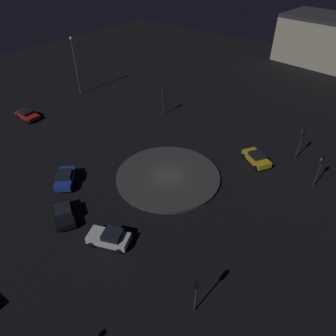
# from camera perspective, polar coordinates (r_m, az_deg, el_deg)

# --- Properties ---
(ground_plane) EXTENTS (119.72, 119.72, 0.00)m
(ground_plane) POSITION_cam_1_polar(r_m,az_deg,el_deg) (37.42, -0.00, -1.70)
(ground_plane) COLOR black
(roundabout_island) EXTENTS (12.34, 12.34, 0.34)m
(roundabout_island) POSITION_cam_1_polar(r_m,az_deg,el_deg) (37.32, -0.00, -1.50)
(roundabout_island) COLOR #383838
(roundabout_island) RESTS_ON ground_plane
(car_blue) EXTENTS (4.11, 4.05, 1.59)m
(car_blue) POSITION_cam_1_polar(r_m,az_deg,el_deg) (37.91, -18.20, -1.74)
(car_blue) COLOR #1E38A5
(car_blue) RESTS_ON ground_plane
(car_yellow) EXTENTS (3.58, 4.30, 1.43)m
(car_yellow) POSITION_cam_1_polar(r_m,az_deg,el_deg) (40.84, 15.79, 1.77)
(car_yellow) COLOR gold
(car_yellow) RESTS_ON ground_plane
(car_black) EXTENTS (3.47, 4.28, 1.49)m
(car_black) POSITION_cam_1_polar(r_m,az_deg,el_deg) (33.57, -18.43, -7.84)
(car_black) COLOR black
(car_black) RESTS_ON ground_plane
(car_red) EXTENTS (2.15, 4.10, 1.35)m
(car_red) POSITION_cam_1_polar(r_m,az_deg,el_deg) (53.98, -24.20, 8.84)
(car_red) COLOR red
(car_red) RESTS_ON ground_plane
(car_white) EXTENTS (3.20, 4.26, 1.55)m
(car_white) POSITION_cam_1_polar(r_m,az_deg,el_deg) (30.28, -10.60, -12.32)
(car_white) COLOR white
(car_white) RESTS_ON ground_plane
(traffic_light_southeast) EXTENTS (0.37, 0.40, 4.26)m
(traffic_light_southeast) POSITION_cam_1_polar(r_m,az_deg,el_deg) (38.08, 25.96, 0.43)
(traffic_light_southeast) COLOR #2D2D2D
(traffic_light_southeast) RESTS_ON ground_plane
(traffic_light_northeast) EXTENTS (0.39, 0.38, 3.98)m
(traffic_light_northeast) POSITION_cam_1_polar(r_m,az_deg,el_deg) (49.64, -0.93, 12.59)
(traffic_light_northeast) COLOR #2D2D2D
(traffic_light_northeast) RESTS_ON ground_plane
(traffic_light_southwest) EXTENTS (0.39, 0.39, 4.00)m
(traffic_light_southwest) POSITION_cam_1_polar(r_m,az_deg,el_deg) (24.32, 5.16, -21.13)
(traffic_light_southwest) COLOR #2D2D2D
(traffic_light_southwest) RESTS_ON ground_plane
(traffic_light_southeast_near) EXTENTS (0.39, 0.37, 4.31)m
(traffic_light_southeast_near) POSITION_cam_1_polar(r_m,az_deg,el_deg) (42.19, 23.04, 5.02)
(traffic_light_southeast_near) COLOR #2D2D2D
(traffic_light_southeast_near) RESTS_ON ground_plane
(streetlamp_north) EXTENTS (0.53, 0.53, 9.77)m
(streetlamp_north) POSITION_cam_1_polar(r_m,az_deg,el_deg) (58.29, -16.65, 18.57)
(streetlamp_north) COLOR #4C4C51
(streetlamp_north) RESTS_ON ground_plane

